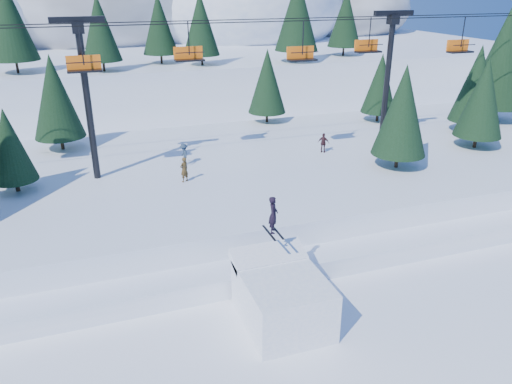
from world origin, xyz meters
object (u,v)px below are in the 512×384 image
object	(u,v)px
jump_kicker	(282,296)
banner_near	(367,261)
chairlift	(249,66)
banner_far	(464,239)

from	to	relation	value
jump_kicker	banner_near	world-z (taller)	jump_kicker
chairlift	banner_near	xyz separation A→B (m)	(2.51, -12.76, -8.78)
chairlift	banner_near	size ratio (longest dim) A/B	16.23
chairlift	banner_far	bearing A→B (deg)	-53.35
jump_kicker	banner_far	bearing A→B (deg)	12.92
jump_kicker	chairlift	world-z (taller)	chairlift
banner_near	banner_far	bearing A→B (deg)	2.42
jump_kicker	chairlift	size ratio (longest dim) A/B	0.12
chairlift	banner_near	world-z (taller)	chairlift
banner_near	banner_far	world-z (taller)	same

